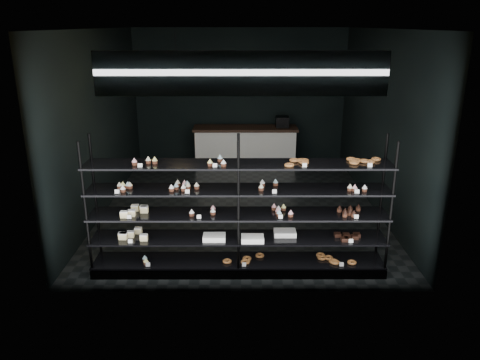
# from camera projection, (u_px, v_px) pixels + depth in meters

# --- Properties ---
(room) EXTENTS (5.01, 6.01, 3.20)m
(room) POSITION_uv_depth(u_px,v_px,m) (240.00, 122.00, 8.36)
(room) COLOR black
(room) RESTS_ON ground
(display_shelf) EXTENTS (4.00, 0.50, 1.91)m
(display_shelf) POSITION_uv_depth(u_px,v_px,m) (237.00, 229.00, 6.34)
(display_shelf) COLOR black
(display_shelf) RESTS_ON room
(signage) EXTENTS (3.30, 0.05, 0.50)m
(signage) POSITION_uv_depth(u_px,v_px,m) (241.00, 74.00, 5.22)
(signage) COLOR #0D1344
(signage) RESTS_ON room
(pendant_lamp) EXTENTS (0.30, 0.30, 0.88)m
(pendant_lamp) POSITION_uv_depth(u_px,v_px,m) (177.00, 82.00, 7.03)
(pendant_lamp) COLOR black
(pendant_lamp) RESTS_ON room
(service_counter) EXTENTS (2.42, 0.65, 1.23)m
(service_counter) POSITION_uv_depth(u_px,v_px,m) (246.00, 147.00, 11.08)
(service_counter) COLOR silver
(service_counter) RESTS_ON room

